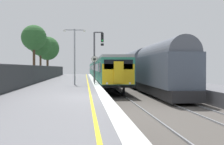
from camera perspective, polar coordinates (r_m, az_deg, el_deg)
ground at (r=16.28m, az=6.56°, el=-6.72°), size 17.40×110.00×1.21m
commuter_train_at_platform at (r=55.08m, az=-2.33°, el=0.63°), size 2.83×61.82×3.81m
freight_train_adjacent_track at (r=33.09m, az=6.58°, el=1.00°), size 2.60×27.18×4.74m
signal_gantry at (r=31.94m, az=-2.93°, el=4.15°), size 1.10×0.24×5.38m
speed_limit_sign at (r=28.03m, az=-3.35°, el=1.20°), size 0.59×0.08×2.64m
platform_lamp_mid at (r=27.47m, az=-7.16°, el=4.02°), size 2.00×0.20×5.09m
background_tree_left at (r=55.13m, az=-12.22°, el=4.42°), size 4.24×4.24×7.15m
background_tree_centre at (r=46.73m, az=-13.47°, el=5.02°), size 3.30×3.30×6.66m
background_tree_right at (r=42.53m, az=-14.71°, el=6.24°), size 3.44×3.44×7.40m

